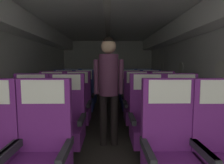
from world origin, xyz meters
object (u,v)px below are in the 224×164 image
at_px(seat_e_left_window, 71,92).
at_px(seat_b_right_aisle, 183,122).
at_px(seat_c_right_aisle, 163,107).
at_px(seat_c_right_window, 137,107).
at_px(seat_e_left_aisle, 88,92).
at_px(seat_e_right_aisle, 144,92).
at_px(seat_c_left_window, 51,107).
at_px(seat_b_left_window, 30,123).
at_px(seat_d_right_aisle, 151,98).
at_px(seat_d_left_aisle, 84,98).
at_px(seat_a_right_window, 171,155).
at_px(seat_a_left_aisle, 41,156).
at_px(seat_a_right_aisle, 224,156).
at_px(seat_d_left_window, 64,98).
at_px(seat_d_right_window, 132,98).
at_px(flight_attendant, 109,80).
at_px(seat_c_left_aisle, 77,107).
at_px(seat_e_right_window, 128,92).
at_px(seat_b_left_aisle, 66,123).
at_px(seat_b_right_window, 148,122).

bearing_deg(seat_e_left_window, seat_b_right_aisle, -51.89).
height_order(seat_c_right_aisle, seat_c_right_window, same).
distance_m(seat_e_left_aisle, seat_e_right_aisle, 1.50).
distance_m(seat_c_right_aisle, seat_e_right_aisle, 1.66).
relative_size(seat_c_left_window, seat_e_right_aisle, 1.00).
bearing_deg(seat_b_left_window, seat_d_right_aisle, 40.27).
xyz_separation_m(seat_c_right_aisle, seat_d_left_aisle, (-1.50, 0.83, 0.00)).
bearing_deg(seat_e_left_aisle, seat_a_right_window, -72.34).
bearing_deg(seat_a_left_aisle, seat_a_right_aisle, -1.11).
xyz_separation_m(seat_d_right_aisle, seat_e_right_aisle, (0.01, 0.84, 0.00)).
bearing_deg(seat_d_left_window, seat_a_left_aisle, -79.99).
height_order(seat_b_right_aisle, seat_d_right_window, same).
bearing_deg(seat_c_right_aisle, seat_d_right_aisle, 90.73).
xyz_separation_m(seat_d_left_window, seat_e_right_aisle, (1.94, 0.84, 0.00)).
bearing_deg(seat_e_left_window, seat_d_right_window, -28.51).
relative_size(seat_a_right_window, flight_attendant, 0.68).
distance_m(seat_a_right_aisle, seat_c_right_aisle, 1.67).
height_order(seat_c_left_window, seat_d_right_aisle, same).
xyz_separation_m(seat_b_right_aisle, seat_d_right_window, (-0.44, 1.67, 0.00)).
bearing_deg(seat_e_left_aisle, seat_d_left_window, -117.27).
height_order(seat_c_right_window, seat_d_right_window, same).
bearing_deg(seat_b_right_aisle, seat_d_right_window, 104.85).
relative_size(seat_c_left_aisle, seat_e_left_aisle, 1.00).
bearing_deg(seat_d_left_aisle, seat_e_left_aisle, 89.66).
bearing_deg(seat_e_right_window, seat_b_left_aisle, -112.88).
height_order(seat_b_left_aisle, seat_c_right_aisle, same).
distance_m(seat_b_left_aisle, seat_d_left_window, 1.71).
distance_m(seat_b_left_window, seat_d_left_window, 1.64).
distance_m(seat_b_left_window, seat_b_left_aisle, 0.46).
relative_size(seat_a_right_window, seat_e_left_window, 1.00).
relative_size(seat_b_left_window, seat_b_right_window, 1.00).
relative_size(seat_c_right_aisle, seat_e_right_aisle, 1.00).
bearing_deg(seat_e_right_window, seat_e_left_window, -179.90).
xyz_separation_m(seat_b_left_window, seat_e_left_window, (0.00, 2.49, 0.00)).
bearing_deg(seat_b_right_aisle, seat_e_left_aisle, 121.00).
distance_m(seat_a_left_aisle, seat_e_right_aisle, 3.63).
height_order(seat_a_right_aisle, seat_d_right_window, same).
relative_size(seat_c_left_aisle, seat_d_left_aisle, 1.00).
xyz_separation_m(seat_b_left_aisle, seat_d_right_window, (1.05, 1.68, 0.00)).
xyz_separation_m(seat_a_left_aisle, seat_a_right_aisle, (1.49, -0.03, 0.00)).
bearing_deg(seat_d_left_aisle, seat_e_left_window, 118.18).
height_order(seat_a_left_aisle, seat_e_right_aisle, same).
bearing_deg(seat_a_left_aisle, seat_c_left_window, 105.05).
relative_size(seat_a_left_aisle, seat_c_right_window, 1.00).
bearing_deg(seat_d_right_window, seat_d_left_aisle, -179.29).
distance_m(seat_b_right_window, seat_d_left_aisle, 1.96).
bearing_deg(seat_b_left_aisle, seat_d_left_window, 105.02).
height_order(seat_a_right_aisle, seat_b_right_window, same).
bearing_deg(seat_c_left_aisle, seat_a_left_aisle, -90.16).
xyz_separation_m(seat_c_left_aisle, seat_c_right_aisle, (1.50, -0.02, 0.00)).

